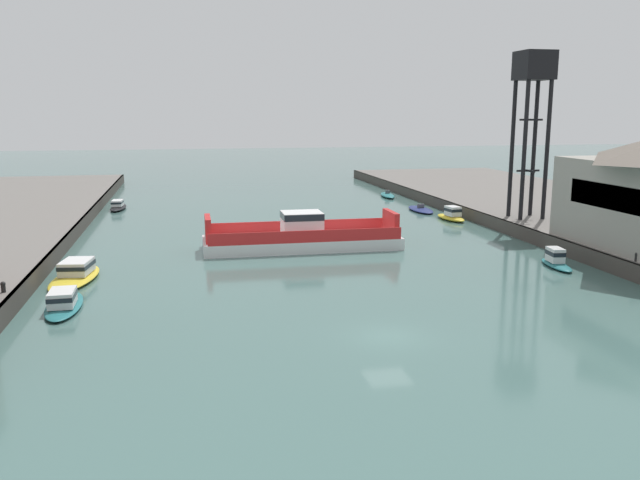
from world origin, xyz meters
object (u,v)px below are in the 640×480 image
object	(u,v)px
moored_boat_near_right	(556,260)
crane_tower	(533,87)
moored_boat_mid_right	(452,215)
moored_boat_mid_left	(387,195)
chain_ferry	(302,237)
moored_boat_far_right	(421,209)
moored_boat_upstream_a	(76,273)
moored_boat_near_left	(63,302)
moored_boat_far_left	(118,206)

from	to	relation	value
moored_boat_near_right	crane_tower	bearing A→B (deg)	69.07
crane_tower	moored_boat_mid_right	bearing A→B (deg)	123.38
moored_boat_near_right	moored_boat_mid_left	xyz separation A→B (m)	(0.19, 46.14, -0.32)
chain_ferry	moored_boat_far_right	size ratio (longest dim) A/B	2.68
moored_boat_near_right	moored_boat_upstream_a	world-z (taller)	moored_boat_near_right
moored_boat_near_left	moored_boat_mid_right	size ratio (longest dim) A/B	1.25
moored_boat_near_left	moored_boat_near_right	bearing A→B (deg)	6.12
moored_boat_mid_right	moored_boat_upstream_a	xyz separation A→B (m)	(-39.39, -20.20, -0.08)
moored_boat_mid_left	moored_boat_upstream_a	xyz separation A→B (m)	(-38.58, -42.49, 0.27)
chain_ferry	moored_boat_near_left	size ratio (longest dim) A/B	2.66
moored_boat_near_left	crane_tower	xyz separation A→B (m)	(44.13, 20.13, 14.66)
moored_boat_mid_right	moored_boat_far_right	bearing A→B (deg)	97.20
chain_ferry	crane_tower	xyz separation A→B (m)	(25.46, 4.36, 14.10)
chain_ferry	moored_boat_far_left	xyz separation A→B (m)	(-19.35, 29.43, -0.59)
moored_boat_near_left	moored_boat_near_right	world-z (taller)	moored_boat_near_right
moored_boat_mid_right	moored_boat_far_right	xyz separation A→B (m)	(-0.97, 7.70, -0.41)
chain_ferry	crane_tower	size ratio (longest dim) A/B	1.06
moored_boat_far_right	crane_tower	bearing A→B (deg)	-68.48
moored_boat_far_left	crane_tower	size ratio (longest dim) A/B	0.38
moored_boat_near_right	moored_boat_mid_right	bearing A→B (deg)	87.60
moored_boat_far_left	moored_boat_far_right	bearing A→B (deg)	-13.90
moored_boat_far_right	crane_tower	world-z (taller)	crane_tower
chain_ferry	moored_boat_far_left	bearing A→B (deg)	123.32
moored_boat_mid_right	moored_boat_mid_left	bearing A→B (deg)	92.07
moored_boat_upstream_a	crane_tower	world-z (taller)	crane_tower
moored_boat_mid_right	chain_ferry	bearing A→B (deg)	-149.10
moored_boat_near_left	moored_boat_far_left	xyz separation A→B (m)	(-0.67, 45.20, -0.03)
moored_boat_mid_left	moored_boat_far_left	world-z (taller)	moored_boat_far_left
chain_ferry	moored_boat_upstream_a	bearing A→B (deg)	-157.12
moored_boat_far_left	crane_tower	distance (m)	53.40
moored_boat_far_right	moored_boat_near_left	bearing A→B (deg)	-136.86
chain_ferry	moored_boat_far_left	world-z (taller)	chain_ferry
crane_tower	moored_boat_near_right	bearing A→B (deg)	-110.93
moored_boat_near_left	crane_tower	bearing A→B (deg)	24.52
moored_boat_mid_right	moored_boat_far_left	world-z (taller)	moored_boat_mid_right
moored_boat_near_right	moored_boat_upstream_a	size ratio (longest dim) A/B	0.57
moored_boat_near_right	moored_boat_mid_left	size ratio (longest dim) A/B	0.77
moored_boat_near_right	moored_boat_far_left	size ratio (longest dim) A/B	0.75
moored_boat_near_left	moored_boat_upstream_a	distance (m)	7.73
moored_boat_near_left	crane_tower	distance (m)	50.67
chain_ferry	moored_boat_mid_left	distance (m)	39.59
moored_boat_far_right	moored_boat_upstream_a	world-z (taller)	moored_boat_upstream_a
moored_boat_mid_left	moored_boat_far_left	bearing A→B (deg)	-172.65
moored_boat_near_right	moored_boat_far_left	bearing A→B (deg)	133.23
moored_boat_mid_right	crane_tower	bearing A→B (deg)	-56.62
chain_ferry	moored_boat_near_left	distance (m)	24.45
crane_tower	moored_boat_far_left	bearing A→B (deg)	150.77
chain_ferry	moored_boat_far_left	distance (m)	35.22
chain_ferry	moored_boat_near_right	bearing A→B (deg)	-31.21
moored_boat_mid_left	moored_boat_far_right	xyz separation A→B (m)	(-0.17, -14.59, -0.06)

